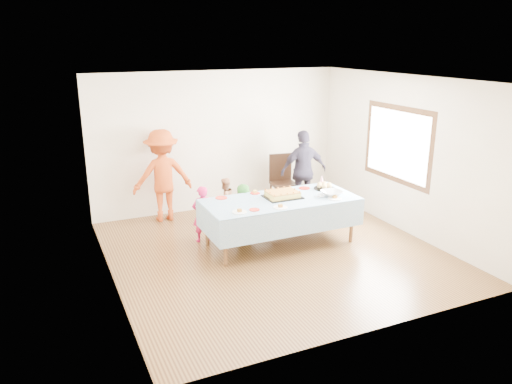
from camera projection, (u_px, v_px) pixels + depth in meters
ground at (274, 252)px, 7.97m from camera, size 5.00×5.00×0.00m
room_walls at (278, 142)px, 7.48m from camera, size 5.04×5.04×2.72m
party_table at (280, 202)px, 8.08m from camera, size 2.50×1.10×0.78m
birthday_cake at (282, 195)px, 8.13m from camera, size 0.58×0.45×0.10m
rolls_tray at (324, 186)px, 8.59m from camera, size 0.36×0.36×0.11m
punch_bowl at (332, 193)px, 8.21m from camera, size 0.34×0.34×0.08m
party_hat at (322, 180)px, 8.84m from camera, size 0.10×0.10×0.17m
fork_pile at (322, 195)px, 8.15m from camera, size 0.24×0.18×0.07m
plate_red_far_a at (221, 198)px, 8.10m from camera, size 0.20×0.20×0.01m
plate_red_far_b at (255, 193)px, 8.35m from camera, size 0.16×0.16×0.01m
plate_red_far_c at (272, 192)px, 8.40m from camera, size 0.16×0.16×0.01m
plate_red_far_d at (304, 188)px, 8.63m from camera, size 0.19×0.19×0.01m
plate_red_near at (254, 210)px, 7.54m from camera, size 0.16×0.16×0.01m
plate_white_left at (240, 212)px, 7.43m from camera, size 0.22×0.22×0.01m
plate_white_mid at (280, 207)px, 7.64m from camera, size 0.22×0.22×0.01m
plate_white_right at (335, 198)px, 8.07m from camera, size 0.23×0.23×0.01m
dining_chair at (282, 178)px, 9.97m from camera, size 0.52×0.52×1.07m
toddler_left at (202, 214)px, 8.27m from camera, size 0.37×0.27×0.96m
toddler_mid at (244, 210)px, 8.57m from camera, size 0.46×0.32×0.90m
toddler_right at (225, 200)px, 9.17m from camera, size 0.50×0.44×0.84m
adult_left at (163, 176)px, 9.16m from camera, size 1.12×0.66×1.71m
adult_right at (304, 171)px, 9.70m from camera, size 0.97×0.48×1.60m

